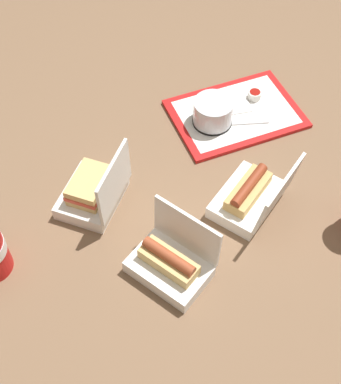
{
  "coord_description": "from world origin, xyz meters",
  "views": [
    {
      "loc": [
        0.44,
        0.68,
        1.13
      ],
      "look_at": [
        0.01,
        -0.02,
        0.05
      ],
      "focal_mm": 50.0,
      "sensor_mm": 36.0,
      "label": 1
    }
  ],
  "objects": [
    {
      "name": "clamshell_hotdog_center",
      "position": [
        -0.16,
        0.09,
        0.04
      ],
      "size": [
        0.24,
        0.22,
        0.17
      ],
      "color": "white",
      "rests_on": "ground_plane"
    },
    {
      "name": "ketchup_cup",
      "position": [
        -0.4,
        -0.22,
        0.03
      ],
      "size": [
        0.04,
        0.04,
        0.02
      ],
      "color": "white",
      "rests_on": "food_tray"
    },
    {
      "name": "plastic_fork",
      "position": [
        -0.33,
        -0.14,
        0.02
      ],
      "size": [
        0.1,
        0.06,
        0.0
      ],
      "primitive_type": "cube",
      "rotation": [
        0.0,
        0.0,
        -0.47
      ],
      "color": "white",
      "rests_on": "food_tray"
    },
    {
      "name": "cake_container",
      "position": [
        -0.24,
        -0.2,
        0.05
      ],
      "size": [
        0.12,
        0.12,
        0.08
      ],
      "color": "black",
      "rests_on": "food_tray"
    },
    {
      "name": "napkin_stack",
      "position": [
        -0.33,
        -0.23,
        0.02
      ],
      "size": [
        0.13,
        0.13,
        0.0
      ],
      "primitive_type": "cube",
      "rotation": [
        0.0,
        0.0,
        -0.32
      ],
      "color": "white",
      "rests_on": "food_tray"
    },
    {
      "name": "ground_plane",
      "position": [
        0.0,
        0.0,
        0.0
      ],
      "size": [
        3.2,
        3.2,
        0.0
      ],
      "primitive_type": "plane",
      "color": "brown"
    },
    {
      "name": "clamshell_hotdog_back",
      "position": [
        0.12,
        0.15,
        0.04
      ],
      "size": [
        0.19,
        0.22,
        0.16
      ],
      "color": "white",
      "rests_on": "ground_plane"
    },
    {
      "name": "clamshell_sandwich_corner",
      "position": [
        0.18,
        -0.13,
        0.04
      ],
      "size": [
        0.23,
        0.22,
        0.18
      ],
      "color": "white",
      "rests_on": "ground_plane"
    },
    {
      "name": "food_tray",
      "position": [
        -0.32,
        -0.2,
        0.01
      ],
      "size": [
        0.41,
        0.32,
        0.01
      ],
      "color": "red",
      "rests_on": "ground_plane"
    }
  ]
}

